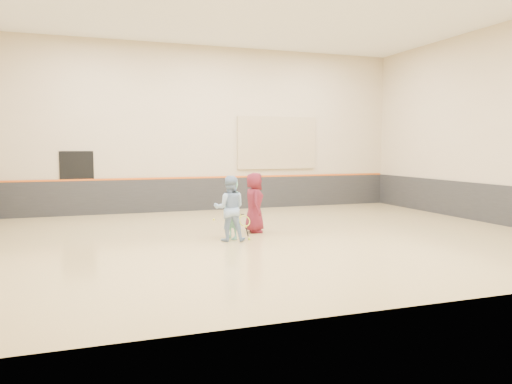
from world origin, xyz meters
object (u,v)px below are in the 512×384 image
object	(u,v)px
girl	(232,209)
young_man	(254,203)
instructor	(230,208)
spare_racket	(238,213)

from	to	relation	value
girl	young_man	distance (m)	1.14
instructor	spare_racket	size ratio (longest dim) A/B	2.75
girl	spare_racket	size ratio (longest dim) A/B	2.58
instructor	young_man	xyz separation A→B (m)	(1.00, 0.99, 0.01)
instructor	spare_racket	xyz separation A→B (m)	(1.58, 4.33, -0.74)
girl	young_man	xyz separation A→B (m)	(0.86, 0.75, 0.05)
girl	spare_racket	bearing A→B (deg)	143.15
girl	young_man	world-z (taller)	young_man
young_man	spare_racket	bearing A→B (deg)	2.46
girl	instructor	distance (m)	0.28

